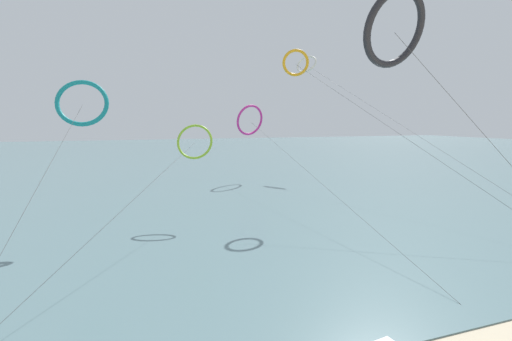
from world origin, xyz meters
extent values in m
cube|color=slate|center=(0.00, 105.89, 0.04)|extent=(400.00, 200.00, 0.08)
torus|color=#8CC62D|center=(-3.33, 31.42, 8.36)|extent=(4.14, 2.86, 3.72)
cylinder|color=#3F3F3F|center=(-10.40, 20.46, 4.12)|extent=(14.17, 21.93, 8.26)
torus|color=teal|center=(-13.91, 31.19, 12.24)|extent=(4.82, 2.34, 4.55)
cylinder|color=#3F3F3F|center=(-15.70, 20.35, 6.02)|extent=(3.59, 21.70, 12.05)
torus|color=black|center=(5.43, 11.54, 15.89)|extent=(4.76, 2.55, 4.41)
cylinder|color=#3F3F3F|center=(13.63, 9.94, 7.84)|extent=(16.43, 3.22, 15.69)
torus|color=#CC288E|center=(10.12, 54.19, 10.71)|extent=(5.78, 3.30, 5.47)
cylinder|color=#3F3F3F|center=(9.07, 30.86, 5.26)|extent=(2.13, 46.66, 10.53)
torus|color=silver|center=(23.78, 59.57, 21.83)|extent=(4.69, 5.04, 3.71)
cylinder|color=#3F3F3F|center=(23.24, 33.05, 10.83)|extent=(1.11, 53.05, 21.68)
torus|color=orange|center=(9.17, 33.25, 17.41)|extent=(3.37, 2.23, 3.14)
cylinder|color=#3F3F3F|center=(15.50, 20.80, 8.62)|extent=(12.69, 24.93, 17.26)
camera|label=1|loc=(-9.23, -6.36, 10.52)|focal=24.83mm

